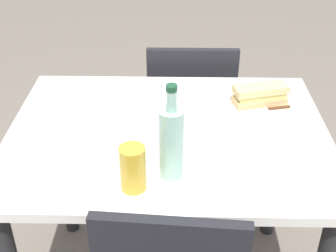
% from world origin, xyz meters
% --- Properties ---
extents(dining_table, '(1.04, 0.79, 0.77)m').
position_xyz_m(dining_table, '(0.00, 0.00, 0.64)').
color(dining_table, silver).
rests_on(dining_table, ground).
extents(chair_near, '(0.40, 0.40, 0.85)m').
position_xyz_m(chair_near, '(-0.09, -0.59, 0.49)').
color(chair_near, black).
rests_on(chair_near, ground).
extents(plate_near, '(0.23, 0.23, 0.01)m').
position_xyz_m(plate_near, '(-0.32, -0.17, 0.78)').
color(plate_near, silver).
rests_on(plate_near, dining_table).
extents(baguette_sandwich_near, '(0.20, 0.12, 0.07)m').
position_xyz_m(baguette_sandwich_near, '(-0.32, -0.17, 0.82)').
color(baguette_sandwich_near, '#DBB77A').
rests_on(baguette_sandwich_near, plate_near).
extents(knife_near, '(0.18, 0.05, 0.01)m').
position_xyz_m(knife_near, '(-0.34, -0.12, 0.79)').
color(knife_near, silver).
rests_on(knife_near, plate_near).
extents(water_bottle, '(0.07, 0.07, 0.28)m').
position_xyz_m(water_bottle, '(-0.01, 0.22, 0.89)').
color(water_bottle, '#99C6B7').
rests_on(water_bottle, dining_table).
extents(beer_glass, '(0.07, 0.07, 0.13)m').
position_xyz_m(beer_glass, '(0.09, 0.28, 0.84)').
color(beer_glass, gold).
rests_on(beer_glass, dining_table).
extents(paper_napkin, '(0.17, 0.17, 0.00)m').
position_xyz_m(paper_napkin, '(0.26, -0.17, 0.78)').
color(paper_napkin, white).
rests_on(paper_napkin, dining_table).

